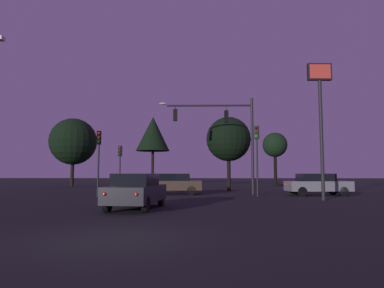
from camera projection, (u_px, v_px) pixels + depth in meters
name	position (u px, v px, depth m)	size (l,w,h in m)	color
ground_plane	(185.00, 190.00, 32.30)	(168.00, 168.00, 0.00)	black
traffic_signal_mast_arm	(225.00, 127.00, 25.26)	(7.01, 0.53, 7.15)	#232326
traffic_light_corner_left	(99.00, 150.00, 22.50)	(0.36, 0.38, 4.35)	#232326
traffic_light_corner_right	(257.00, 146.00, 22.86)	(0.36, 0.38, 4.74)	#232326
traffic_light_median	(120.00, 159.00, 28.99)	(0.30, 0.35, 3.90)	#232326
car_nearside_lane	(137.00, 190.00, 14.71)	(2.05, 4.45, 1.52)	#232328
car_crossing_left	(172.00, 183.00, 25.09)	(4.58, 2.04, 1.52)	#473828
car_crossing_right	(317.00, 184.00, 23.70)	(4.48, 2.17, 1.52)	gray
store_sign_illuminated	(320.00, 101.00, 19.87)	(1.41, 0.36, 7.98)	#232326
tree_behind_sign	(153.00, 134.00, 39.02)	(3.84, 3.84, 8.05)	black
tree_left_far	(229.00, 139.00, 30.71)	(4.00, 4.00, 6.63)	black
tree_center_horizon	(275.00, 145.00, 48.13)	(3.47, 3.47, 7.32)	black
tree_right_cluster	(73.00, 142.00, 41.40)	(5.65, 5.65, 8.24)	black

